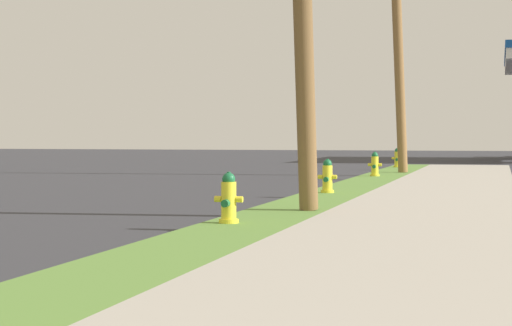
% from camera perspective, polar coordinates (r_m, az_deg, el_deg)
% --- Properties ---
extents(fire_hydrant_second, '(0.42, 0.38, 0.74)m').
position_cam_1_polar(fire_hydrant_second, '(14.07, -1.62, -2.23)').
color(fire_hydrant_second, yellow).
rests_on(fire_hydrant_second, grass_verge).
extents(fire_hydrant_third, '(0.42, 0.37, 0.74)m').
position_cam_1_polar(fire_hydrant_third, '(21.33, 4.21, -0.88)').
color(fire_hydrant_third, yellow).
rests_on(fire_hydrant_third, grass_verge).
extents(fire_hydrant_fourth, '(0.42, 0.37, 0.74)m').
position_cam_1_polar(fire_hydrant_fourth, '(29.74, 7.00, -0.15)').
color(fire_hydrant_fourth, yellow).
rests_on(fire_hydrant_fourth, grass_verge).
extents(fire_hydrant_fifth, '(0.42, 0.38, 0.74)m').
position_cam_1_polar(fire_hydrant_fifth, '(37.70, 8.30, 0.25)').
color(fire_hydrant_fifth, yellow).
rests_on(fire_hydrant_fifth, grass_verge).
extents(utility_pole_background, '(0.87, 1.64, 9.48)m').
position_cam_1_polar(utility_pole_background, '(32.55, 8.31, 7.94)').
color(utility_pole_background, olive).
rests_on(utility_pole_background, grass_verge).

